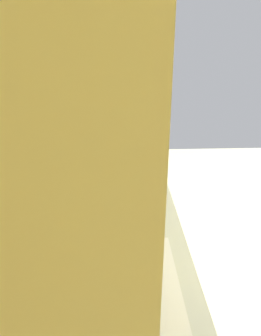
# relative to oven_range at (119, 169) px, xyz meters

# --- Properties ---
(wall_back) EXTENTS (4.49, 0.12, 2.74)m
(wall_back) POSITION_rel_oven_range_xyz_m (-1.66, 0.37, 0.91)
(wall_back) COLOR #F0CF76
(wall_back) RESTS_ON ground_plane
(counter_run) EXTENTS (3.54, 0.66, 0.88)m
(counter_run) POSITION_rel_oven_range_xyz_m (-2.07, 0.00, -0.01)
(counter_run) COLOR beige
(counter_run) RESTS_ON ground_plane
(upper_cabinets) EXTENTS (1.95, 0.34, 0.67)m
(upper_cabinets) POSITION_rel_oven_range_xyz_m (-2.07, 0.15, 1.33)
(upper_cabinets) COLOR #F6ECA1
(oven_range) EXTENTS (0.61, 0.64, 1.06)m
(oven_range) POSITION_rel_oven_range_xyz_m (0.00, 0.00, 0.00)
(oven_range) COLOR #B7BABF
(oven_range) RESTS_ON ground_plane
(microwave) EXTENTS (0.47, 0.37, 0.30)m
(microwave) POSITION_rel_oven_range_xyz_m (-2.53, 0.02, 0.58)
(microwave) COLOR white
(microwave) RESTS_ON counter_run
(bowl) EXTENTS (0.13, 0.13, 0.05)m
(bowl) POSITION_rel_oven_range_xyz_m (-1.11, -0.05, 0.45)
(bowl) COLOR #D84C47
(bowl) RESTS_ON counter_run
(kettle) EXTENTS (0.20, 0.15, 0.18)m
(kettle) POSITION_rel_oven_range_xyz_m (-1.60, -0.05, 0.51)
(kettle) COLOR black
(kettle) RESTS_ON counter_run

